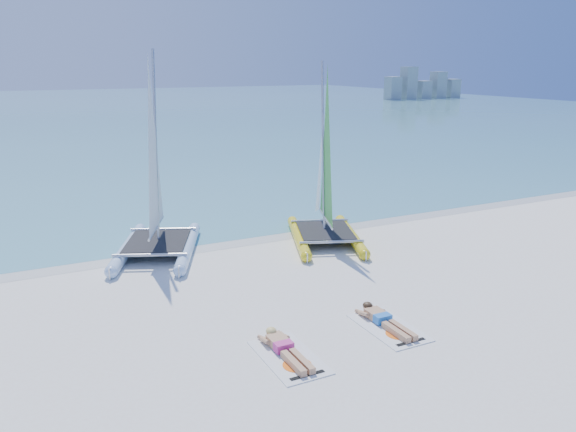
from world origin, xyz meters
name	(u,v)px	position (x,y,z in m)	size (l,w,h in m)	color
ground	(332,301)	(0.00, 0.00, 0.00)	(140.00, 140.00, 0.00)	white
sea	(65,110)	(0.00, 63.00, 0.01)	(140.00, 115.00, 0.01)	#7CBFCF
wet_sand_strip	(245,239)	(0.00, 5.50, 0.00)	(140.00, 1.40, 0.01)	beige
distant_skyline	(422,86)	(53.71, 62.00, 1.94)	(14.00, 2.00, 5.00)	#90999F
catamaran_blue	(155,193)	(-2.83, 5.45, 1.83)	(3.74, 4.98, 6.14)	#BEDAFA
catamaran_yellow	(324,183)	(2.36, 4.53, 1.82)	(3.40, 4.69, 5.79)	yellow
towel_a	(289,357)	(-2.13, -1.94, 0.01)	(1.00, 1.85, 0.02)	white
sunbather_a	(284,348)	(-2.13, -1.75, 0.12)	(0.37, 1.73, 0.26)	tan
towel_b	(389,328)	(0.36, -1.77, 0.01)	(1.00, 1.85, 0.02)	white
sunbather_b	(384,319)	(0.36, -1.58, 0.12)	(0.37, 1.73, 0.26)	tan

